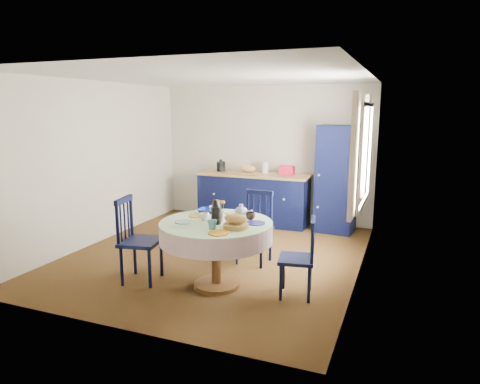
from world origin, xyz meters
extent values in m
plane|color=black|center=(0.00, 0.00, 0.00)|extent=(4.50, 4.50, 0.00)
plane|color=white|center=(0.00, 0.00, 2.50)|extent=(4.50, 4.50, 0.00)
cube|color=silver|center=(0.00, 2.25, 1.25)|extent=(4.00, 0.02, 2.50)
cube|color=silver|center=(-2.00, 0.00, 1.25)|extent=(0.02, 4.50, 2.50)
cube|color=silver|center=(2.00, 0.00, 1.25)|extent=(0.02, 4.50, 2.50)
plane|color=white|center=(2.00, 0.30, 1.50)|extent=(0.00, 1.20, 1.20)
cube|color=beige|center=(1.92, -0.40, 1.55)|extent=(0.05, 0.34, 1.45)
cube|color=beige|center=(1.92, 1.00, 1.55)|extent=(0.05, 0.34, 1.45)
cube|color=black|center=(-0.10, 1.90, 0.44)|extent=(2.00, 0.62, 0.88)
cube|color=tan|center=(-0.10, 1.90, 0.90)|extent=(2.06, 0.66, 0.04)
cube|color=#B21232|center=(0.50, 1.98, 1.00)|extent=(0.26, 0.14, 0.16)
cube|color=tan|center=(-0.21, 1.87, 0.93)|extent=(0.34, 0.24, 0.02)
ellipsoid|color=tan|center=(-0.21, 1.87, 1.00)|extent=(0.31, 0.20, 0.13)
cylinder|color=silver|center=(0.07, 2.02, 1.03)|extent=(0.12, 0.12, 0.22)
cube|color=black|center=(1.40, 1.85, 0.91)|extent=(0.68, 0.52, 1.81)
cylinder|color=white|center=(1.16, 1.62, 1.00)|extent=(0.04, 0.02, 0.04)
cylinder|color=white|center=(1.16, 1.62, 0.45)|extent=(0.04, 0.02, 0.04)
cylinder|color=brown|center=(0.48, -1.00, 0.03)|extent=(0.54, 0.54, 0.05)
cylinder|color=brown|center=(0.48, -1.00, 0.39)|extent=(0.11, 0.11, 0.72)
cylinder|color=brown|center=(0.48, -1.00, 0.77)|extent=(1.25, 1.25, 0.03)
cylinder|color=silver|center=(0.48, -1.00, 0.67)|extent=(1.31, 1.31, 0.22)
cylinder|color=white|center=(0.48, -1.00, 0.79)|extent=(1.31, 1.31, 0.01)
cylinder|color=#83B5B8|center=(0.14, -1.15, 0.80)|extent=(0.22, 0.22, 0.01)
cylinder|color=orange|center=(0.70, -1.42, 0.80)|extent=(0.22, 0.22, 0.01)
cylinder|color=navy|center=(0.93, -0.90, 0.80)|extent=(0.22, 0.22, 0.01)
cylinder|color=#7FA763|center=(0.52, -0.55, 0.80)|extent=(0.22, 0.22, 0.01)
cylinder|color=orange|center=(0.15, -0.83, 0.80)|extent=(0.22, 0.22, 0.01)
cylinder|color=#A68442|center=(0.79, -1.16, 0.82)|extent=(0.28, 0.28, 0.05)
ellipsoid|color=tan|center=(0.79, -1.16, 0.90)|extent=(0.26, 0.16, 0.11)
cube|color=silver|center=(0.43, -0.89, 0.81)|extent=(0.10, 0.07, 0.04)
cylinder|color=black|center=(-0.24, -1.32, 0.24)|extent=(0.04, 0.04, 0.48)
cylinder|color=black|center=(-0.31, -0.95, 0.24)|extent=(0.04, 0.04, 0.48)
cylinder|color=black|center=(-0.59, -1.39, 0.24)|extent=(0.04, 0.04, 0.48)
cylinder|color=black|center=(-0.66, -1.02, 0.24)|extent=(0.04, 0.04, 0.48)
cube|color=black|center=(-0.45, -1.17, 0.50)|extent=(0.52, 0.54, 0.04)
cylinder|color=black|center=(-0.61, -1.39, 0.76)|extent=(0.04, 0.04, 0.53)
cylinder|color=black|center=(-0.68, -1.02, 0.76)|extent=(0.04, 0.04, 0.53)
cube|color=black|center=(-0.64, -1.21, 1.01)|extent=(0.12, 0.42, 0.07)
cylinder|color=black|center=(-0.62, -1.31, 0.74)|extent=(0.02, 0.02, 0.44)
cylinder|color=black|center=(-0.64, -1.21, 0.74)|extent=(0.02, 0.02, 0.44)
cylinder|color=black|center=(-0.66, -1.11, 0.74)|extent=(0.02, 0.02, 0.44)
cylinder|color=black|center=(0.42, -0.23, 0.22)|extent=(0.04, 0.04, 0.45)
cylinder|color=black|center=(0.78, -0.25, 0.22)|extent=(0.04, 0.04, 0.45)
cylinder|color=black|center=(0.45, 0.11, 0.22)|extent=(0.04, 0.04, 0.45)
cylinder|color=black|center=(0.80, 0.08, 0.22)|extent=(0.04, 0.04, 0.45)
cube|color=black|center=(0.61, -0.07, 0.47)|extent=(0.47, 0.45, 0.04)
cylinder|color=black|center=(0.45, 0.13, 0.72)|extent=(0.04, 0.04, 0.50)
cylinder|color=black|center=(0.80, 0.10, 0.72)|extent=(0.04, 0.04, 0.50)
cube|color=black|center=(0.62, 0.12, 0.95)|extent=(0.40, 0.07, 0.06)
cylinder|color=black|center=(0.53, 0.12, 0.70)|extent=(0.02, 0.02, 0.42)
cylinder|color=black|center=(0.62, 0.12, 0.70)|extent=(0.02, 0.02, 0.42)
cylinder|color=black|center=(0.72, 0.11, 0.70)|extent=(0.02, 0.02, 0.42)
cylinder|color=black|center=(1.23, -0.76, 0.21)|extent=(0.03, 0.03, 0.41)
cylinder|color=black|center=(1.29, -1.08, 0.21)|extent=(0.03, 0.03, 0.41)
cylinder|color=black|center=(1.53, -0.71, 0.21)|extent=(0.03, 0.03, 0.41)
cylinder|color=black|center=(1.59, -1.03, 0.21)|extent=(0.03, 0.03, 0.41)
cube|color=black|center=(1.41, -0.90, 0.43)|extent=(0.45, 0.46, 0.04)
cylinder|color=black|center=(1.55, -0.71, 0.66)|extent=(0.03, 0.03, 0.46)
cylinder|color=black|center=(1.61, -1.03, 0.66)|extent=(0.03, 0.03, 0.46)
cube|color=black|center=(1.58, -0.87, 0.87)|extent=(0.10, 0.37, 0.06)
cylinder|color=black|center=(1.56, -0.78, 0.64)|extent=(0.02, 0.02, 0.38)
cylinder|color=black|center=(1.58, -0.87, 0.64)|extent=(0.02, 0.02, 0.38)
cylinder|color=black|center=(1.59, -0.95, 0.64)|extent=(0.02, 0.02, 0.38)
imported|color=silver|center=(0.32, -0.98, 0.84)|extent=(0.11, 0.11, 0.09)
imported|color=#356C77|center=(0.57, -1.29, 0.85)|extent=(0.11, 0.11, 0.10)
imported|color=black|center=(0.81, -0.76, 0.84)|extent=(0.11, 0.11, 0.09)
imported|color=silver|center=(0.26, -0.62, 0.84)|extent=(0.10, 0.10, 0.09)
imported|color=navy|center=(0.21, -0.67, 0.82)|extent=(0.25, 0.25, 0.06)
camera|label=1|loc=(2.49, -5.35, 2.09)|focal=32.00mm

